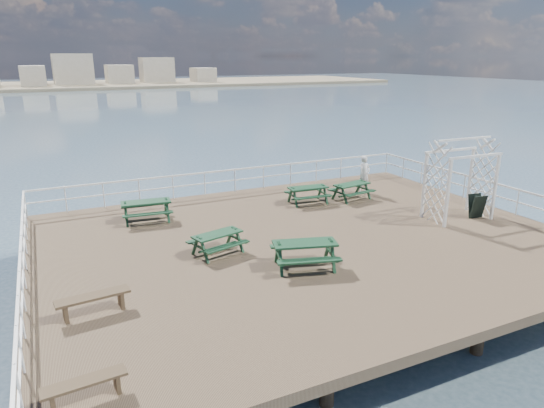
{
  "coord_description": "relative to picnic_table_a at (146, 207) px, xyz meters",
  "views": [
    {
      "loc": [
        -7.94,
        -13.8,
        6.12
      ],
      "look_at": [
        -0.86,
        1.0,
        1.1
      ],
      "focal_mm": 32.0,
      "sensor_mm": 36.0,
      "label": 1
    }
  ],
  "objects": [
    {
      "name": "ground",
      "position": [
        4.64,
        -4.33,
        -0.72
      ],
      "size": [
        18.0,
        14.0,
        0.3
      ],
      "primitive_type": "cube",
      "color": "brown",
      "rests_on": "ground"
    },
    {
      "name": "sea_backdrop",
      "position": [
        17.18,
        129.73,
        -1.08
      ],
      "size": [
        300.0,
        300.0,
        9.2
      ],
      "color": "#446072",
      "rests_on": "ground"
    },
    {
      "name": "railing",
      "position": [
        4.57,
        -1.76,
        0.3
      ],
      "size": [
        17.77,
        13.76,
        1.1
      ],
      "color": "white",
      "rests_on": "ground"
    },
    {
      "name": "picnic_table_a",
      "position": [
        0.0,
        0.0,
        0.0
      ],
      "size": [
        1.99,
        1.67,
        0.9
      ],
      "rotation": [
        0.0,
        0.0,
        -0.11
      ],
      "color": "#12331E",
      "rests_on": "ground"
    },
    {
      "name": "picnic_table_b",
      "position": [
        6.79,
        -0.63,
        -0.04
      ],
      "size": [
        1.82,
        1.51,
        0.83
      ],
      "rotation": [
        0.0,
        0.0,
        -0.09
      ],
      "color": "#12331E",
      "rests_on": "ground"
    },
    {
      "name": "picnic_table_c",
      "position": [
        8.84,
        -0.95,
        -0.05
      ],
      "size": [
        1.88,
        1.61,
        0.82
      ],
      "rotation": [
        0.0,
        0.0,
        0.16
      ],
      "color": "#12331E",
      "rests_on": "ground"
    },
    {
      "name": "picnic_table_d",
      "position": [
        1.39,
        -4.26,
        -0.07
      ],
      "size": [
        1.89,
        1.66,
        0.79
      ],
      "rotation": [
        0.0,
        0.0,
        0.25
      ],
      "color": "#12331E",
      "rests_on": "ground"
    },
    {
      "name": "picnic_table_e",
      "position": [
        3.39,
        -6.42,
        0.02
      ],
      "size": [
        2.25,
        2.0,
        0.92
      ],
      "rotation": [
        0.0,
        0.0,
        -0.28
      ],
      "color": "#12331E",
      "rests_on": "ground"
    },
    {
      "name": "flat_bench_near",
      "position": [
        -2.66,
        -6.59,
        -0.19
      ],
      "size": [
        1.8,
        0.59,
        0.51
      ],
      "rotation": [
        0.0,
        0.0,
        0.1
      ],
      "color": "#4F3C29",
      "rests_on": "ground"
    },
    {
      "name": "flat_bench_far",
      "position": [
        -3.16,
        -9.86,
        -0.25
      ],
      "size": [
        1.54,
        0.49,
        0.44
      ],
      "rotation": [
        0.0,
        0.0,
        0.09
      ],
      "color": "#4F3C29",
      "rests_on": "ground"
    },
    {
      "name": "trellis_arbor",
      "position": [
        11.08,
        -4.92,
        0.84
      ],
      "size": [
        2.6,
        1.47,
        3.18
      ],
      "rotation": [
        0.0,
        0.0,
        -0.04
      ],
      "color": "white",
      "rests_on": "ground"
    },
    {
      "name": "sandwich_board",
      "position": [
        11.77,
        -5.24,
        -0.1
      ],
      "size": [
        0.65,
        0.52,
        0.97
      ],
      "rotation": [
        0.0,
        0.0,
        -0.15
      ],
      "color": "black",
      "rests_on": "ground"
    },
    {
      "name": "person",
      "position": [
        9.95,
        -0.31,
        0.3
      ],
      "size": [
        0.71,
        0.54,
        1.75
      ],
      "primitive_type": "imported",
      "rotation": [
        0.0,
        0.0,
        0.2
      ],
      "color": "white",
      "rests_on": "ground"
    }
  ]
}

